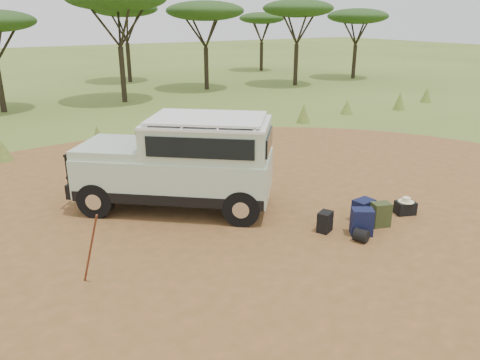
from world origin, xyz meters
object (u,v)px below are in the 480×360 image
backpack_navy (362,222)px  hard_case (405,208)px  backpack_olive (381,215)px  backpack_black (325,222)px  walking_staff (91,249)px  duffel_navy (363,210)px  safari_vehicle (182,165)px

backpack_navy → hard_case: backpack_navy is taller
backpack_olive → backpack_black: bearing=179.1°
backpack_black → backpack_navy: (0.58, -0.53, 0.06)m
backpack_olive → hard_case: 1.05m
backpack_black → backpack_navy: backpack_navy is taller
walking_staff → duffel_navy: (6.08, -0.54, -0.45)m
backpack_black → hard_case: (2.29, -0.29, -0.07)m
safari_vehicle → walking_staff: (-2.86, -2.36, -0.41)m
safari_vehicle → backpack_olive: 4.78m
backpack_olive → hard_case: size_ratio=1.24×
safari_vehicle → backpack_black: bearing=-14.6°
walking_staff → hard_case: bearing=-35.2°
backpack_navy → walking_staff: bearing=-157.4°
backpack_navy → backpack_olive: bearing=40.9°
duffel_navy → hard_case: bearing=-18.3°
safari_vehicle → hard_case: bearing=3.7°
backpack_navy → backpack_olive: (0.68, 0.09, -0.02)m
duffel_navy → safari_vehicle: bearing=133.0°
walking_staff → backpack_navy: (5.51, -1.05, -0.41)m
safari_vehicle → duffel_navy: size_ratio=9.30×
backpack_black → backpack_olive: 1.34m
backpack_navy → hard_case: (1.71, 0.24, -0.14)m
walking_staff → backpack_olive: 6.28m
duffel_navy → hard_case: (1.14, -0.27, -0.10)m
backpack_olive → duffel_navy: bearing=122.9°
duffel_navy → hard_case: duffel_navy is taller
duffel_navy → hard_case: size_ratio=1.15×
backpack_black → hard_case: bearing=-32.2°
hard_case → backpack_black: bearing=-167.4°
walking_staff → backpack_black: 4.98m
safari_vehicle → backpack_navy: safari_vehicle is taller
walking_staff → duffel_navy: walking_staff is taller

